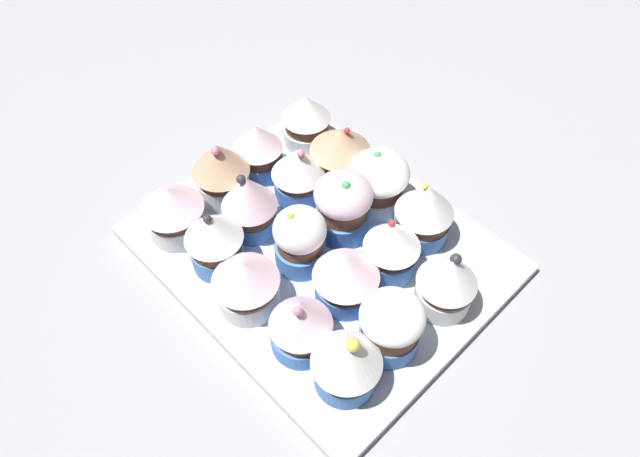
% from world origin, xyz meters
% --- Properties ---
extents(ground_plane, '(1.80, 1.80, 0.03)m').
position_xyz_m(ground_plane, '(0.00, 0.00, -0.01)').
color(ground_plane, '#9E9EA3').
extents(baking_tray, '(0.29, 0.35, 0.01)m').
position_xyz_m(baking_tray, '(0.00, 0.00, 0.01)').
color(baking_tray, silver).
rests_on(baking_tray, ground_plane).
extents(cupcake_0, '(0.06, 0.06, 0.07)m').
position_xyz_m(cupcake_0, '(-0.10, -0.13, 0.05)').
color(cupcake_0, white).
rests_on(cupcake_0, baking_tray).
extents(cupcake_1, '(0.06, 0.06, 0.07)m').
position_xyz_m(cupcake_1, '(-0.03, -0.13, 0.05)').
color(cupcake_1, '#477AC6').
rests_on(cupcake_1, baking_tray).
extents(cupcake_2, '(0.06, 0.06, 0.08)m').
position_xyz_m(cupcake_2, '(0.03, -0.13, 0.05)').
color(cupcake_2, white).
rests_on(cupcake_2, baking_tray).
extents(cupcake_3, '(0.07, 0.07, 0.07)m').
position_xyz_m(cupcake_3, '(0.09, -0.12, 0.05)').
color(cupcake_3, white).
rests_on(cupcake_3, baking_tray).
extents(cupcake_4, '(0.07, 0.07, 0.07)m').
position_xyz_m(cupcake_4, '(-0.09, -0.06, 0.05)').
color(cupcake_4, white).
rests_on(cupcake_4, baking_tray).
extents(cupcake_5, '(0.06, 0.06, 0.07)m').
position_xyz_m(cupcake_5, '(-0.03, -0.07, 0.05)').
color(cupcake_5, '#477AC6').
rests_on(cupcake_5, baking_tray).
extents(cupcake_6, '(0.06, 0.06, 0.08)m').
position_xyz_m(cupcake_6, '(0.03, -0.07, 0.05)').
color(cupcake_6, '#477AC6').
rests_on(cupcake_6, baking_tray).
extents(cupcake_7, '(0.06, 0.06, 0.08)m').
position_xyz_m(cupcake_7, '(0.09, -0.06, 0.05)').
color(cupcake_7, '#477AC6').
rests_on(cupcake_7, baking_tray).
extents(cupcake_8, '(0.07, 0.07, 0.07)m').
position_xyz_m(cupcake_8, '(-0.09, -0.00, 0.05)').
color(cupcake_8, white).
rests_on(cupcake_8, baking_tray).
extents(cupcake_9, '(0.06, 0.06, 0.08)m').
position_xyz_m(cupcake_9, '(-0.03, 0.00, 0.05)').
color(cupcake_9, '#477AC6').
rests_on(cupcake_9, baking_tray).
extents(cupcake_10, '(0.05, 0.05, 0.08)m').
position_xyz_m(cupcake_10, '(0.03, -0.00, 0.05)').
color(cupcake_10, '#477AC6').
rests_on(cupcake_10, baking_tray).
extents(cupcake_11, '(0.06, 0.06, 0.07)m').
position_xyz_m(cupcake_11, '(0.10, -0.00, 0.05)').
color(cupcake_11, white).
rests_on(cupcake_11, baking_tray).
extents(cupcake_12, '(0.06, 0.06, 0.08)m').
position_xyz_m(cupcake_12, '(-0.09, 0.06, 0.05)').
color(cupcake_12, '#477AC6').
rests_on(cupcake_12, baking_tray).
extents(cupcake_13, '(0.06, 0.06, 0.07)m').
position_xyz_m(cupcake_13, '(-0.03, 0.07, 0.05)').
color(cupcake_13, '#477AC6').
rests_on(cupcake_13, baking_tray).
extents(cupcake_14, '(0.06, 0.06, 0.06)m').
position_xyz_m(cupcake_14, '(0.02, 0.06, 0.05)').
color(cupcake_14, '#477AC6').
rests_on(cupcake_14, baking_tray).
extents(cupcake_15, '(0.06, 0.06, 0.07)m').
position_xyz_m(cupcake_15, '(0.09, 0.07, 0.05)').
color(cupcake_15, '#477AC6').
rests_on(cupcake_15, baking_tray).
extents(cupcake_16, '(0.06, 0.06, 0.07)m').
position_xyz_m(cupcake_16, '(-0.04, 0.13, 0.05)').
color(cupcake_16, white).
rests_on(cupcake_16, baking_tray).
extents(cupcake_17, '(0.06, 0.06, 0.07)m').
position_xyz_m(cupcake_17, '(0.03, 0.12, 0.05)').
color(cupcake_17, '#477AC6').
rests_on(cupcake_17, baking_tray).
extents(cupcake_18, '(0.06, 0.06, 0.08)m').
position_xyz_m(cupcake_18, '(0.09, 0.12, 0.05)').
color(cupcake_18, '#477AC6').
rests_on(cupcake_18, baking_tray).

